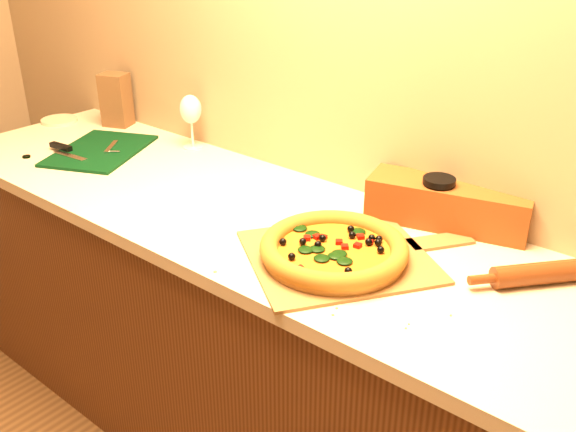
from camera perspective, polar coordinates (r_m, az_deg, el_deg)
The scene contains 12 objects.
cabinet at distance 2.03m, azimuth 1.08°, elevation -13.13°, with size 2.80×0.65×0.86m, color #47240F.
countertop at distance 1.78m, azimuth 1.20°, elevation -1.83°, with size 2.84×0.68×0.04m, color #BFAE95.
pizza_peel at distance 1.64m, azimuth 5.07°, elevation -3.52°, with size 0.58×0.62×0.01m.
pizza at distance 1.61m, azimuth 4.10°, elevation -2.99°, with size 0.37×0.37×0.05m.
cutting_board at distance 2.43m, azimuth -16.46°, elevation 5.61°, with size 0.41×0.47×0.03m.
bottle_cap at distance 2.46m, azimuth -22.23°, elevation 4.91°, with size 0.03×0.03×0.01m, color black.
rolling_pin at distance 1.64m, azimuth 21.99°, elevation -4.70°, with size 0.27×0.31×0.05m.
bread_bag at distance 1.83m, azimuth 14.03°, elevation 1.04°, with size 0.44×0.14×0.12m, color brown.
wine_glass at distance 2.36m, azimuth -8.65°, elevation 9.23°, with size 0.08×0.08×0.20m.
paper_bag at distance 2.68m, azimuth -15.04°, elevation 9.94°, with size 0.10×0.08×0.21m, color brown.
dark_jar at distance 1.81m, azimuth 13.09°, elevation 1.26°, with size 0.09×0.09×0.14m.
side_plate at distance 2.82m, azimuth -19.66°, elevation 8.01°, with size 0.14×0.14×0.01m, color beige.
Camera 1 is at (0.97, 0.19, 1.71)m, focal length 40.00 mm.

